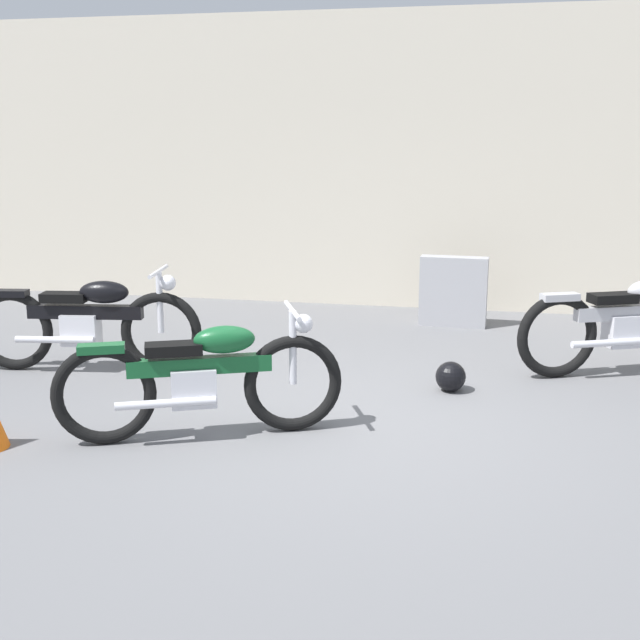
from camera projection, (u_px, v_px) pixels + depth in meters
name	position (u px, v px, depth m)	size (l,w,h in m)	color
ground_plane	(337.00, 425.00, 6.05)	(40.00, 40.00, 0.00)	slate
building_wall	(405.00, 163.00, 9.90)	(18.00, 0.30, 3.60)	beige
stone_marker	(453.00, 291.00, 9.09)	(0.76, 0.20, 0.80)	#9E9EA3
helmet	(451.00, 377.00, 6.82)	(0.26, 0.26, 0.26)	black
motorcycle_black	(88.00, 322.00, 7.33)	(2.13, 0.65, 0.96)	black
motorcycle_green	(203.00, 378.00, 5.72)	(1.94, 0.99, 0.93)	black
motorcycle_silver	(632.00, 323.00, 7.27)	(2.04, 1.05, 0.98)	black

